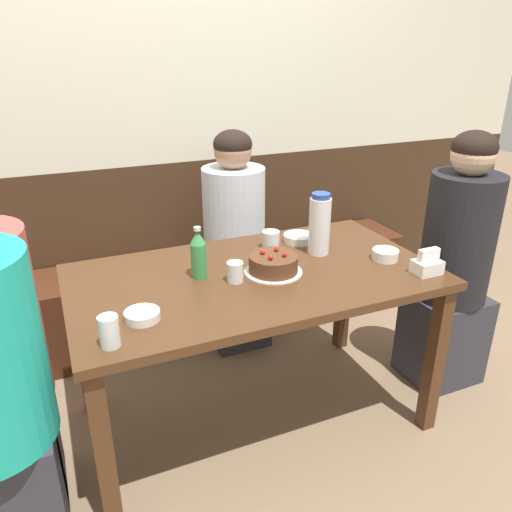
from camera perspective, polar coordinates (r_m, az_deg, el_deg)
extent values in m
plane|color=#846B51|center=(2.39, -0.17, -17.86)|extent=(12.00, 12.00, 0.00)
cube|color=#3D2819|center=(3.00, -8.12, 1.68)|extent=(4.80, 0.04, 0.96)
cube|color=silver|center=(2.80, -9.70, 26.21)|extent=(4.80, 0.04, 1.54)
cube|color=#472314|center=(2.91, -6.65, -4.37)|extent=(2.59, 0.38, 0.46)
cube|color=#4C2D19|center=(2.00, -0.20, -2.43)|extent=(1.44, 0.80, 0.03)
cube|color=#4C2D19|center=(1.79, -16.90, -21.23)|extent=(0.06, 0.06, 0.69)
cube|color=#4C2D19|center=(2.26, 19.76, -11.18)|extent=(0.06, 0.06, 0.69)
cube|color=#4C2D19|center=(2.35, -19.23, -9.67)|extent=(0.06, 0.06, 0.69)
cube|color=#4C2D19|center=(2.72, 9.98, -3.88)|extent=(0.06, 0.06, 0.69)
cylinder|color=white|center=(2.00, 1.99, -1.81)|extent=(0.23, 0.23, 0.01)
cylinder|color=#56331E|center=(1.98, 2.00, -0.84)|extent=(0.20, 0.20, 0.07)
sphere|color=red|center=(1.92, 1.67, -0.17)|extent=(0.02, 0.02, 0.02)
sphere|color=red|center=(1.95, 3.28, 0.17)|extent=(0.02, 0.02, 0.02)
sphere|color=red|center=(2.00, 2.35, 0.79)|extent=(0.02, 0.02, 0.02)
sphere|color=red|center=(1.97, 0.77, 0.47)|extent=(0.02, 0.02, 0.02)
cylinder|color=white|center=(2.15, 7.26, 3.40)|extent=(0.09, 0.09, 0.25)
cylinder|color=#28479E|center=(2.11, 7.45, 6.84)|extent=(0.08, 0.08, 0.02)
cylinder|color=#388E4C|center=(1.94, -6.56, -0.52)|extent=(0.06, 0.06, 0.14)
cone|color=#388E4C|center=(1.91, -6.69, 2.15)|extent=(0.06, 0.06, 0.05)
cylinder|color=silver|center=(1.89, -6.74, 3.11)|extent=(0.03, 0.03, 0.01)
cube|color=white|center=(2.09, 18.95, -1.20)|extent=(0.11, 0.08, 0.05)
cube|color=white|center=(2.07, 19.13, 0.13)|extent=(0.09, 0.03, 0.05)
cylinder|color=white|center=(2.17, 14.55, 0.16)|extent=(0.11, 0.11, 0.04)
cylinder|color=white|center=(1.70, -12.87, -6.64)|extent=(0.12, 0.12, 0.03)
cylinder|color=white|center=(2.30, 4.87, 2.05)|extent=(0.14, 0.14, 0.04)
cylinder|color=silver|center=(2.22, 1.69, 1.87)|extent=(0.08, 0.08, 0.08)
cylinder|color=silver|center=(1.91, -2.41, -1.83)|extent=(0.06, 0.06, 0.08)
cylinder|color=silver|center=(1.57, -16.43, -8.27)|extent=(0.06, 0.06, 0.10)
cube|color=#33333D|center=(2.82, -2.35, -5.30)|extent=(0.30, 0.34, 0.45)
cylinder|color=silver|center=(2.62, -2.53, 4.27)|extent=(0.32, 0.32, 0.54)
sphere|color=#A87A5B|center=(2.52, -2.67, 11.91)|extent=(0.19, 0.19, 0.19)
ellipsoid|color=black|center=(2.52, -2.68, 12.65)|extent=(0.19, 0.19, 0.14)
cube|color=#33333D|center=(2.11, -26.49, -19.18)|extent=(0.34, 0.30, 0.45)
cube|color=#33333D|center=(2.67, 20.50, -8.60)|extent=(0.34, 0.30, 0.45)
cylinder|color=black|center=(2.45, 22.19, 1.88)|extent=(0.32, 0.32, 0.60)
sphere|color=beige|center=(2.35, 23.60, 10.57)|extent=(0.19, 0.19, 0.19)
ellipsoid|color=black|center=(2.35, 23.73, 11.35)|extent=(0.19, 0.19, 0.14)
cube|color=#33333D|center=(1.97, -26.62, -22.87)|extent=(0.34, 0.30, 0.45)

